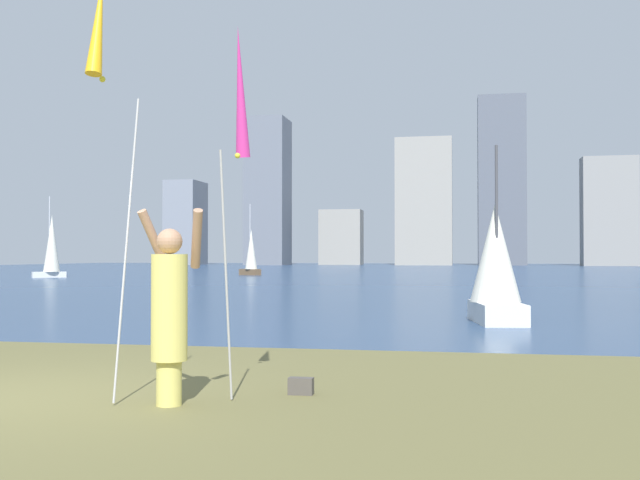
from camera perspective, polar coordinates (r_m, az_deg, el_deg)
ground at (r=58.37m, az=5.95°, el=-2.65°), size 120.00×138.00×0.12m
person at (r=7.79m, az=-11.36°, el=-5.10°), size 0.73×0.54×2.00m
kite_flag_left at (r=7.87m, az=-16.37°, el=14.51°), size 0.16×1.11×4.30m
kite_flag_right at (r=8.35m, az=-6.11°, el=10.56°), size 0.16×0.88×3.99m
bag at (r=8.32m, az=-1.46°, el=-11.04°), size 0.27×0.13×0.18m
sailboat_0 at (r=17.32m, az=13.21°, el=-2.05°), size 1.31×2.38×3.98m
sailboat_2 at (r=55.31m, az=-5.27°, el=-0.99°), size 1.83×1.48×5.24m
sailboat_4 at (r=52.38m, az=-19.74°, el=-0.46°), size 1.99×1.75×5.35m
skyline_tower_0 at (r=114.06m, az=-10.17°, el=1.28°), size 4.66×6.67×12.45m
skyline_tower_1 at (r=108.75m, az=-3.98°, el=3.67°), size 5.69×6.19×21.12m
skyline_tower_2 at (r=110.12m, az=1.63°, el=0.20°), size 6.10×4.09×8.06m
skyline_tower_3 at (r=106.61m, az=7.89°, el=2.91°), size 7.91×3.32×17.94m
skyline_tower_4 at (r=108.09m, az=13.64°, el=4.40°), size 6.51×4.05×23.65m
skyline_tower_5 at (r=106.57m, az=21.12°, el=2.04°), size 7.01×3.35×14.47m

